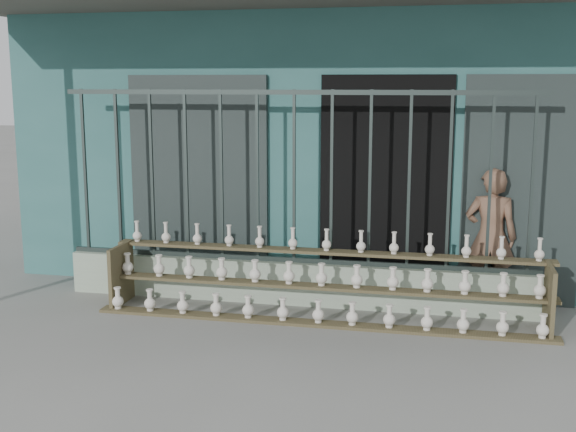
# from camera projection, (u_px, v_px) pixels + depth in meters

# --- Properties ---
(ground) EXTENTS (60.00, 60.00, 0.00)m
(ground) POSITION_uv_depth(u_px,v_px,m) (265.00, 346.00, 6.44)
(ground) COLOR slate
(workshop_building) EXTENTS (7.40, 6.60, 3.21)m
(workshop_building) POSITION_uv_depth(u_px,v_px,m) (336.00, 132.00, 10.21)
(workshop_building) COLOR #2E615E
(workshop_building) RESTS_ON ground
(parapet_wall) EXTENTS (5.00, 0.20, 0.45)m
(parapet_wall) POSITION_uv_depth(u_px,v_px,m) (294.00, 283.00, 7.65)
(parapet_wall) COLOR #9DB096
(parapet_wall) RESTS_ON ground
(security_fence) EXTENTS (5.00, 0.04, 1.80)m
(security_fence) POSITION_uv_depth(u_px,v_px,m) (294.00, 178.00, 7.45)
(security_fence) COLOR #283330
(security_fence) RESTS_ON parapet_wall
(shelf_rack) EXTENTS (4.50, 0.68, 0.85)m
(shelf_rack) POSITION_uv_depth(u_px,v_px,m) (322.00, 283.00, 7.15)
(shelf_rack) COLOR brown
(shelf_rack) RESTS_ON ground
(elderly_woman) EXTENTS (0.56, 0.39, 1.46)m
(elderly_woman) POSITION_uv_depth(u_px,v_px,m) (491.00, 237.00, 7.52)
(elderly_woman) COLOR brown
(elderly_woman) RESTS_ON ground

